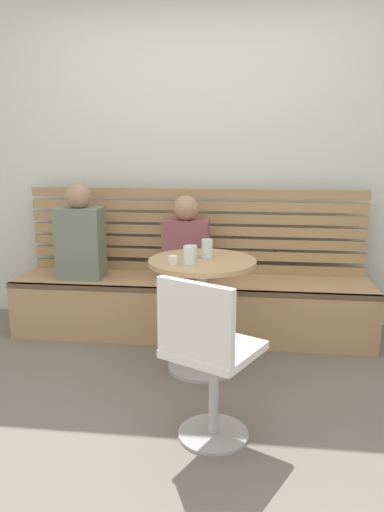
{
  "coord_description": "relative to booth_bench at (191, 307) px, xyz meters",
  "views": [
    {
      "loc": [
        0.43,
        -2.38,
        1.45
      ],
      "look_at": [
        0.07,
        0.66,
        0.75
      ],
      "focal_mm": 34.6,
      "sensor_mm": 36.0,
      "label": 1
    }
  ],
  "objects": [
    {
      "name": "person_child_left",
      "position": [
        -0.04,
        0.01,
        0.5
      ],
      "size": [
        0.34,
        0.22,
        0.64
      ],
      "color": "brown",
      "rests_on": "booth_bench"
    },
    {
      "name": "booth_bench",
      "position": [
        0.0,
        0.0,
        0.0
      ],
      "size": [
        2.7,
        0.52,
        0.44
      ],
      "color": "tan",
      "rests_on": "ground"
    },
    {
      "name": "back_wall",
      "position": [
        0.0,
        0.44,
        1.23
      ],
      "size": [
        5.2,
        0.1,
        2.9
      ],
      "primitive_type": "cube",
      "color": "silver",
      "rests_on": "ground"
    },
    {
      "name": "cafe_table",
      "position": [
        0.14,
        -0.59,
        0.3
      ],
      "size": [
        0.68,
        0.68,
        0.74
      ],
      "color": "#ADADB2",
      "rests_on": "ground"
    },
    {
      "name": "white_chair",
      "position": [
        0.25,
        -1.39,
        0.24
      ],
      "size": [
        0.54,
        0.54,
        0.85
      ],
      "color": "#ADADB2",
      "rests_on": "ground"
    },
    {
      "name": "booth_backrest",
      "position": [
        0.0,
        0.24,
        0.56
      ],
      "size": [
        2.65,
        0.04,
        0.67
      ],
      "color": "#A68157",
      "rests_on": "booth_bench"
    },
    {
      "name": "cup_glass_short",
      "position": [
        0.06,
        -0.55,
        0.56
      ],
      "size": [
        0.08,
        0.08,
        0.08
      ],
      "primitive_type": "cylinder",
      "color": "silver",
      "rests_on": "cafe_table"
    },
    {
      "name": "cup_espresso_small",
      "position": [
        -0.02,
        -0.74,
        0.55
      ],
      "size": [
        0.06,
        0.06,
        0.05
      ],
      "primitive_type": "cylinder",
      "color": "silver",
      "rests_on": "cafe_table"
    },
    {
      "name": "cup_glass_tall",
      "position": [
        0.17,
        -0.53,
        0.58
      ],
      "size": [
        0.07,
        0.07,
        0.12
      ],
      "primitive_type": "cylinder",
      "color": "silver",
      "rests_on": "cafe_table"
    },
    {
      "name": "cup_water_clear",
      "position": [
        0.07,
        -0.72,
        0.57
      ],
      "size": [
        0.07,
        0.07,
        0.11
      ],
      "primitive_type": "cylinder",
      "color": "white",
      "rests_on": "cafe_table"
    },
    {
      "name": "person_adult",
      "position": [
        -0.84,
        -0.03,
        0.54
      ],
      "size": [
        0.34,
        0.22,
        0.72
      ],
      "color": "slate",
      "rests_on": "booth_bench"
    },
    {
      "name": "ground",
      "position": [
        0.0,
        -1.2,
        -0.22
      ],
      "size": [
        8.0,
        8.0,
        0.0
      ],
      "primitive_type": "plane",
      "color": "#70665B"
    }
  ]
}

